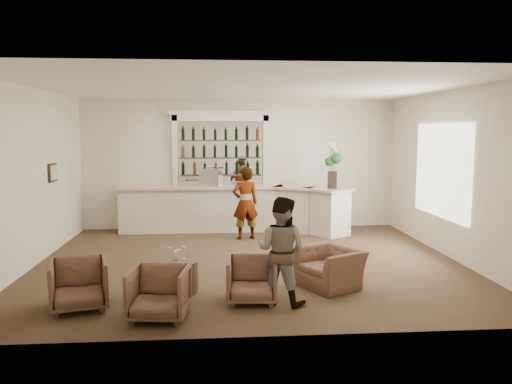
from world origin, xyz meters
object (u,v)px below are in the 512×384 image
bar_counter (235,209)px  cocktail_table (177,276)px  flower_vase (332,163)px  guest (281,250)px  espresso_machine (211,177)px  sommelier (245,203)px  armchair_center (159,293)px  armchair_left (79,284)px  armchair_right (252,280)px  armchair_far (329,268)px

bar_counter → cocktail_table: bar_counter is taller
bar_counter → flower_vase: size_ratio=5.25×
guest → espresso_machine: bearing=-49.7°
sommelier → espresso_machine: 1.38m
bar_counter → armchair_center: 5.92m
armchair_left → flower_vase: flower_vase is taller
bar_counter → flower_vase: bearing=-16.4°
armchair_right → cocktail_table: bearing=158.8°
sommelier → armchair_right: size_ratio=2.28×
cocktail_table → armchair_left: bearing=-154.4°
espresso_machine → sommelier: bearing=-34.9°
armchair_far → armchair_center: bearing=-95.2°
bar_counter → armchair_far: 4.81m
armchair_left → armchair_right: 2.45m
bar_counter → armchair_center: (-1.22, -5.79, -0.22)m
guest → armchair_far: guest is taller
sommelier → guest: size_ratio=1.07×
bar_counter → espresso_machine: bearing=171.7°
sommelier → armchair_right: sommelier is taller
armchair_right → espresso_machine: size_ratio=1.50×
armchair_far → flower_vase: (0.94, 3.93, 1.44)m
cocktail_table → armchair_left: armchair_left is taller
armchair_right → armchair_left: bearing=-173.5°
flower_vase → sommelier: bearing=-173.4°
armchair_left → armchair_center: bearing=-36.6°
cocktail_table → espresso_machine: bearing=84.2°
bar_counter → guest: (0.48, -5.31, 0.21)m
armchair_center → flower_vase: flower_vase is taller
espresso_machine → armchair_far: bearing=-50.8°
armchair_left → espresso_machine: espresso_machine is taller
guest → flower_vase: (1.82, 4.64, 0.97)m
cocktail_table → espresso_machine: espresso_machine is taller
bar_counter → armchair_left: 5.85m
flower_vase → espresso_machine: bearing=165.2°
armchair_right → armchair_far: armchair_right is taller
armchair_left → armchair_far: 3.81m
bar_counter → armchair_center: size_ratio=7.42×
sommelier → armchair_center: bearing=61.3°
armchair_right → guest: bearing=-7.5°
flower_vase → cocktail_table: bearing=-129.9°
armchair_center → flower_vase: size_ratio=0.71×
bar_counter → flower_vase: (2.30, -0.67, 1.18)m
guest → armchair_left: (-2.87, -0.02, -0.43)m
armchair_left → flower_vase: size_ratio=0.72×
guest → espresso_machine: espresso_machine is taller
guest → armchair_far: bearing=-111.8°
guest → armchair_far: 1.22m
armchair_right → armchair_far: size_ratio=0.77×
guest → flower_vase: bearing=-82.2°
espresso_machine → flower_vase: (2.88, -0.76, 0.40)m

